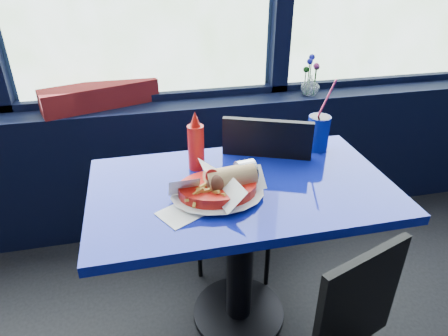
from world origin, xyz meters
TOP-DOWN VIEW (x-y plane):
  - window_sill at (0.00, 2.87)m, footprint 5.00×0.26m
  - near_table at (0.30, 2.00)m, footprint 1.20×0.70m
  - chair_near_back at (0.43, 2.33)m, footprint 0.54×0.55m
  - planter_box at (-0.27, 2.90)m, footprint 0.64×0.34m
  - flower_vase at (0.94, 2.83)m, footprint 0.12×0.13m
  - food_basket at (0.19, 1.94)m, footprint 0.37×0.37m
  - ketchup_bottle at (0.15, 2.18)m, footprint 0.07×0.07m
  - soda_cup at (0.73, 2.24)m, footprint 0.10×0.10m
  - napkin at (0.03, 1.85)m, footprint 0.18×0.18m

SIDE VIEW (x-z plane):
  - window_sill at x=0.00m, z-range 0.00..0.80m
  - chair_near_back at x=0.43m, z-range 0.07..0.99m
  - near_table at x=0.30m, z-range 0.19..0.94m
  - napkin at x=0.03m, z-range 0.75..0.75m
  - food_basket at x=0.19m, z-range 0.73..0.85m
  - soda_cup at x=0.73m, z-range 0.66..1.00m
  - planter_box at x=-0.27m, z-range 0.80..0.93m
  - ketchup_bottle at x=0.15m, z-range 0.73..0.99m
  - flower_vase at x=0.94m, z-range 0.75..0.99m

